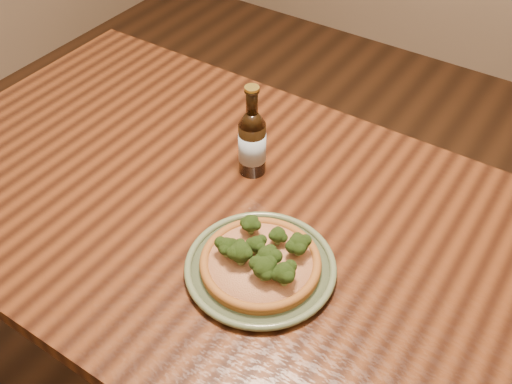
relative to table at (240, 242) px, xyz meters
The scene contains 4 objects.
table is the anchor object (origin of this frame).
plate 0.19m from the table, 40.63° to the right, with size 0.29×0.29×0.02m.
pizza 0.21m from the table, 40.23° to the right, with size 0.23×0.23×0.07m.
beer_bottle 0.23m from the table, 112.17° to the left, with size 0.06×0.06×0.23m.
Camera 1 is at (0.53, -0.63, 1.65)m, focal length 42.00 mm.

